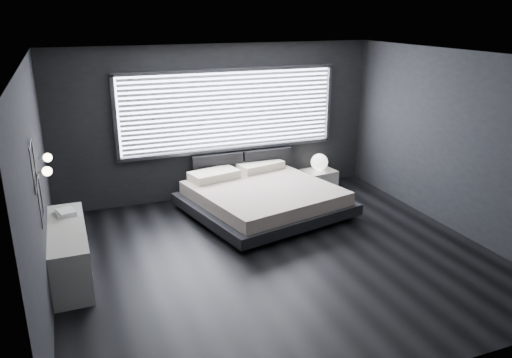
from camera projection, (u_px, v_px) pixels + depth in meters
name	position (u px, v px, depth m)	size (l,w,h in m)	color
room	(279.00, 163.00, 6.72)	(6.04, 6.00, 2.80)	black
window	(230.00, 111.00, 9.10)	(4.14, 0.09, 1.52)	white
headboard	(243.00, 165.00, 9.46)	(1.96, 0.16, 0.52)	black
sconce_near	(47.00, 171.00, 5.71)	(0.18, 0.11, 0.11)	silver
sconce_far	(47.00, 158.00, 6.24)	(0.18, 0.11, 0.11)	silver
wall_art_upper	(33.00, 166.00, 5.07)	(0.01, 0.48, 0.48)	#47474C
wall_art_lower	(40.00, 201.00, 5.44)	(0.01, 0.48, 0.48)	#47474C
bed	(263.00, 197.00, 8.62)	(2.89, 2.80, 0.63)	black
nightstand	(319.00, 179.00, 9.90)	(0.60, 0.50, 0.35)	silver
orb_lamp	(319.00, 162.00, 9.79)	(0.33, 0.33, 0.33)	white
dresser	(69.00, 252.00, 6.54)	(0.51, 1.75, 0.70)	silver
book_stack	(66.00, 212.00, 6.82)	(0.30, 0.36, 0.07)	white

